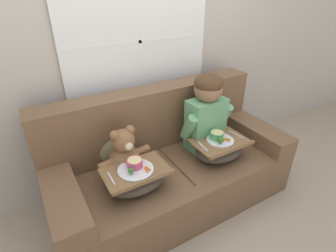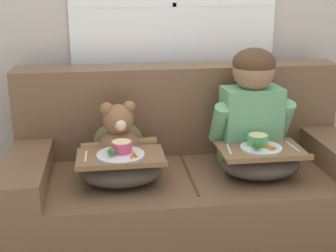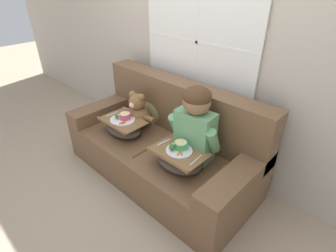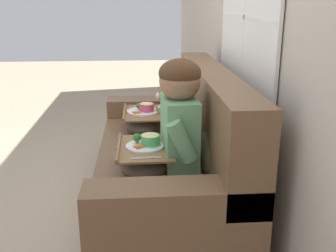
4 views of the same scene
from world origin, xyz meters
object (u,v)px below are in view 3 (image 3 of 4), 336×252
couch (165,145)px  throw_pillow_behind_teddy (151,106)px  child_figure (196,121)px  teddy_bear (138,113)px  lap_tray_child (179,158)px  throw_pillow_behind_child (207,132)px  lap_tray_teddy (123,126)px

couch → throw_pillow_behind_teddy: bearing=154.5°
child_figure → teddy_bear: size_ratio=1.57×
teddy_bear → lap_tray_child: bearing=-14.6°
couch → throw_pillow_behind_teddy: couch is taller
throw_pillow_behind_child → lap_tray_child: (-0.00, -0.39, -0.08)m
lap_tray_child → teddy_bear: bearing=165.4°
throw_pillow_behind_teddy → child_figure: bearing=-14.3°
couch → lap_tray_teddy: couch is taller
couch → throw_pillow_behind_teddy: size_ratio=5.27×
teddy_bear → throw_pillow_behind_teddy: bearing=90.2°
lap_tray_child → throw_pillow_behind_teddy: bearing=152.5°
teddy_bear → lap_tray_child: (0.76, -0.20, -0.08)m
child_figure → throw_pillow_behind_teddy: bearing=165.7°
throw_pillow_behind_teddy → throw_pillow_behind_child: bearing=0.0°
couch → lap_tray_teddy: size_ratio=4.29×
throw_pillow_behind_child → child_figure: bearing=-90.0°
throw_pillow_behind_teddy → lap_tray_child: (0.76, -0.39, -0.08)m
throw_pillow_behind_teddy → teddy_bear: size_ratio=0.86×
couch → teddy_bear: bearing=-177.5°
throw_pillow_behind_teddy → lap_tray_child: bearing=-27.5°
throw_pillow_behind_child → teddy_bear: (-0.76, -0.20, -0.00)m
throw_pillow_behind_child → couch: bearing=-154.5°
couch → throw_pillow_behind_teddy: (-0.38, 0.18, 0.25)m
throw_pillow_behind_teddy → lap_tray_child: throw_pillow_behind_teddy is taller
throw_pillow_behind_child → throw_pillow_behind_teddy: throw_pillow_behind_child is taller
couch → lap_tray_child: bearing=-29.4°
couch → throw_pillow_behind_child: (0.38, 0.18, 0.25)m
teddy_bear → lap_tray_child: 0.78m
throw_pillow_behind_teddy → teddy_bear: bearing=-89.8°
couch → throw_pillow_behind_child: bearing=25.5°
teddy_bear → lap_tray_teddy: 0.21m
throw_pillow_behind_child → lap_tray_teddy: (-0.76, -0.39, -0.08)m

